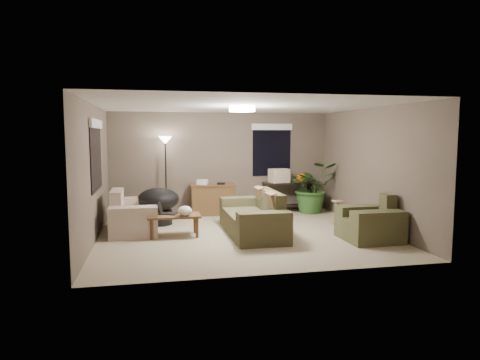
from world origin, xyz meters
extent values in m
plane|color=tan|center=(0.00, 0.00, 0.00)|extent=(5.50, 5.50, 0.00)
plane|color=white|center=(0.00, 0.00, 2.50)|extent=(5.50, 5.50, 0.00)
plane|color=#65584B|center=(0.00, 2.50, 1.25)|extent=(5.50, 0.00, 5.50)
plane|color=#65584B|center=(0.00, -2.50, 1.25)|extent=(5.50, 0.00, 5.50)
plane|color=#65584B|center=(-2.75, 0.00, 1.25)|extent=(0.00, 5.00, 5.00)
plane|color=#65584B|center=(2.75, 0.00, 1.25)|extent=(0.00, 5.00, 5.00)
cube|color=brown|center=(0.20, -0.03, 0.21)|extent=(0.95, 1.48, 0.42)
cube|color=#454129|center=(0.56, -0.03, 0.64)|extent=(0.22, 1.48, 0.43)
cube|color=brown|center=(0.20, -0.95, 0.30)|extent=(0.95, 0.36, 0.60)
cube|color=#4B472D|center=(0.20, 0.89, 0.30)|extent=(0.95, 0.36, 0.60)
cube|color=#8C7251|center=(0.50, -0.48, 0.65)|extent=(0.23, 0.45, 0.47)
cube|color=#8C7251|center=(0.50, 0.42, 0.65)|extent=(0.23, 0.45, 0.47)
cube|color=#C1B4A4|center=(-2.08, 0.69, 0.21)|extent=(0.90, 0.88, 0.42)
cube|color=beige|center=(-2.42, 0.69, 0.64)|extent=(0.22, 0.88, 0.43)
cube|color=beige|center=(-2.08, 0.07, 0.30)|extent=(0.90, 0.36, 0.60)
cube|color=beige|center=(-2.08, 1.31, 0.30)|extent=(0.90, 0.36, 0.60)
cube|color=brown|center=(2.21, -0.96, 0.21)|extent=(0.95, 0.28, 0.42)
cube|color=brown|center=(2.57, -0.96, 0.64)|extent=(0.22, 0.28, 0.43)
cube|color=brown|center=(2.21, -1.28, 0.30)|extent=(0.95, 0.36, 0.60)
cube|color=brown|center=(2.21, -0.64, 0.30)|extent=(0.95, 0.36, 0.60)
cube|color=brown|center=(-1.32, 0.08, 0.40)|extent=(1.00, 0.55, 0.04)
cylinder|color=brown|center=(-1.74, -0.12, 0.19)|extent=(0.06, 0.06, 0.38)
cylinder|color=brown|center=(-0.90, -0.12, 0.19)|extent=(0.06, 0.06, 0.38)
cylinder|color=brown|center=(-1.74, 0.28, 0.19)|extent=(0.06, 0.06, 0.38)
cylinder|color=brown|center=(-0.90, 0.28, 0.19)|extent=(0.06, 0.06, 0.38)
cube|color=black|center=(-1.42, 0.18, 0.43)|extent=(0.39, 0.33, 0.02)
cube|color=black|center=(-1.58, 0.18, 0.55)|extent=(0.12, 0.24, 0.22)
ellipsoid|color=white|center=(-1.12, -0.07, 0.51)|extent=(0.31, 0.29, 0.19)
cube|color=brown|center=(-0.27, 2.17, 0.35)|extent=(1.05, 0.45, 0.71)
cube|color=brown|center=(-0.27, 2.17, 0.73)|extent=(1.10, 0.50, 0.04)
cube|color=silver|center=(-0.52, 2.17, 0.81)|extent=(0.30, 0.27, 0.12)
cube|color=black|center=(-0.07, 2.12, 0.77)|extent=(0.23, 0.26, 0.04)
cube|color=black|center=(1.67, 2.22, 0.73)|extent=(1.30, 0.40, 0.04)
cube|color=black|center=(1.07, 2.22, 0.35)|extent=(0.05, 0.38, 0.71)
cube|color=black|center=(2.27, 2.22, 0.35)|extent=(0.05, 0.38, 0.71)
cube|color=black|center=(1.67, 2.22, 0.15)|extent=(1.25, 0.36, 0.03)
ellipsoid|color=orange|center=(2.02, 2.22, 0.86)|extent=(0.36, 0.36, 0.22)
cube|color=beige|center=(1.42, 2.22, 0.92)|extent=(0.52, 0.43, 0.34)
cylinder|color=black|center=(-1.60, 1.28, 0.15)|extent=(0.60, 0.60, 0.30)
ellipsoid|color=black|center=(-1.60, 1.28, 0.55)|extent=(1.13, 1.13, 0.50)
cylinder|color=black|center=(-1.39, 2.19, 0.01)|extent=(0.28, 0.28, 0.02)
cylinder|color=black|center=(-1.39, 2.19, 0.90)|extent=(0.04, 0.04, 1.78)
cone|color=white|center=(-1.39, 2.19, 1.82)|extent=(0.32, 0.32, 0.18)
cylinder|color=white|center=(0.00, 0.00, 2.44)|extent=(0.50, 0.50, 0.10)
imported|color=#2D5923|center=(2.21, 1.96, 0.50)|extent=(1.16, 1.28, 1.00)
cube|color=tan|center=(2.29, 0.62, 0.01)|extent=(0.32, 0.32, 0.03)
cylinder|color=tan|center=(2.29, 0.62, 0.25)|extent=(0.12, 0.12, 0.44)
cube|color=tan|center=(2.29, 0.62, 0.48)|extent=(0.22, 0.22, 0.03)
cube|color=black|center=(-2.73, 0.30, 1.55)|extent=(0.01, 1.50, 1.30)
cube|color=white|center=(-2.71, 0.30, 2.15)|extent=(0.05, 1.56, 0.16)
cube|color=black|center=(1.30, 2.48, 1.55)|extent=(1.00, 0.01, 1.30)
cube|color=white|center=(1.30, 2.46, 2.15)|extent=(1.06, 0.05, 0.16)
camera|label=1|loc=(-1.71, -8.09, 1.94)|focal=32.00mm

